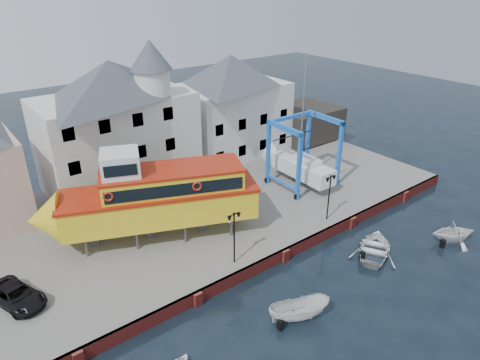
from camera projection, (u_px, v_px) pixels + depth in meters
ground at (285, 261)px, 33.23m from camera, size 140.00×140.00×0.00m
hardstanding at (206, 201)px, 40.85m from camera, size 44.00×22.00×1.00m
quay_wall at (284, 255)px, 33.08m from camera, size 44.00×0.47×1.00m
building_white_main at (118, 123)px, 40.46m from camera, size 14.00×8.30×14.00m
building_white_right at (231, 105)px, 48.84m from camera, size 12.00×8.00×11.20m
shed_dark at (304, 123)px, 54.49m from camera, size 8.00×7.00×4.00m
lamp_post_left at (234, 225)px, 30.07m from camera, size 1.12×0.32×4.20m
lamp_post_right at (330, 186)px, 35.56m from camera, size 1.12×0.32×4.20m
tour_boat at (147, 198)px, 32.95m from camera, size 17.52×10.44×7.52m
travel_lift at (297, 162)px, 42.75m from camera, size 6.11×8.54×12.82m
van at (16, 295)px, 27.27m from camera, size 3.46×4.88×1.24m
motorboat_a at (298, 318)px, 27.68m from camera, size 4.34×3.08×1.57m
motorboat_b at (374, 252)px, 34.22m from camera, size 6.20×5.65×1.05m
motorboat_c at (452, 241)px, 35.71m from camera, size 4.83×4.65×1.96m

